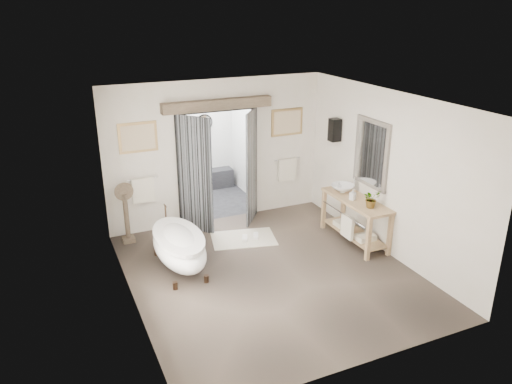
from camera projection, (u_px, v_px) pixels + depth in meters
ground_plane at (271, 273)px, 8.37m from camera, size 5.00×5.00×0.00m
room_shell at (273, 170)px, 7.60m from camera, size 4.52×5.02×2.91m
shower_room at (196, 158)px, 11.45m from camera, size 2.22×2.01×2.51m
back_wall_dressing at (220, 149)px, 9.79m from camera, size 3.82×0.73×2.52m
clawfoot_tub at (179, 246)px, 8.38m from camera, size 0.79×1.76×0.86m
vanity at (355, 217)px, 9.31m from camera, size 0.57×1.60×0.85m
pedestal_mirror at (126, 217)px, 9.30m from camera, size 0.35×0.23×1.19m
rug at (243, 239)px, 9.58m from camera, size 1.35×1.05×0.01m
slippers at (250, 237)px, 9.58m from camera, size 0.42×0.27×0.05m
basin at (343, 189)px, 9.52m from camera, size 0.51×0.51×0.15m
plant at (371, 199)px, 8.79m from camera, size 0.30×0.26×0.33m
soap_bottle_a at (353, 194)px, 9.15m from camera, size 0.12×0.12×0.21m
soap_bottle_b at (339, 186)px, 9.66m from camera, size 0.15×0.15×0.15m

